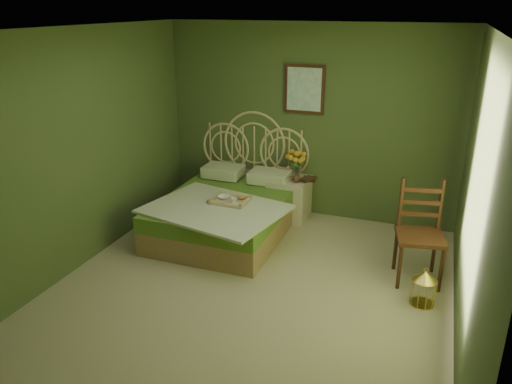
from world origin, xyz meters
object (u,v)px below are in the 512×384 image
at_px(chair, 422,226).
at_px(bed, 229,209).
at_px(nightstand, 290,193).
at_px(birdcage, 424,288).

bearing_deg(chair, bed, 159.86).
height_order(nightstand, birdcage, nightstand).
bearing_deg(bed, chair, -8.71).
height_order(nightstand, chair, chair).
relative_size(bed, chair, 2.05).
relative_size(nightstand, chair, 0.92).
bearing_deg(birdcage, chair, 100.00).
distance_m(bed, chair, 2.44).
distance_m(chair, birdcage, 0.70).
bearing_deg(nightstand, birdcage, -40.87).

